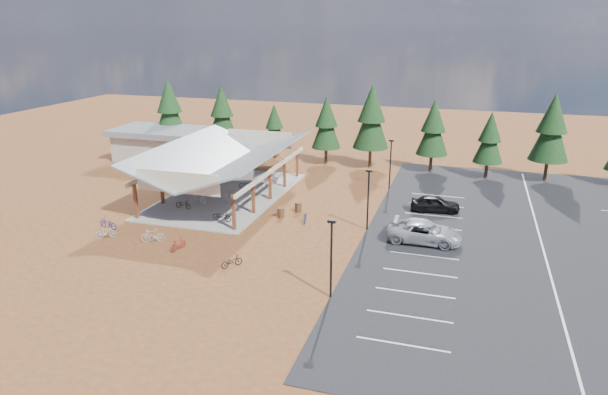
% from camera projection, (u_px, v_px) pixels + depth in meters
% --- Properties ---
extents(ground, '(140.00, 140.00, 0.00)m').
position_uv_depth(ground, '(302.00, 232.00, 44.33)').
color(ground, brown).
rests_on(ground, ground).
extents(asphalt_lot, '(27.00, 44.00, 0.04)m').
position_uv_depth(asphalt_lot, '(542.00, 244.00, 41.85)').
color(asphalt_lot, black).
rests_on(asphalt_lot, ground).
extents(concrete_pad, '(10.60, 18.60, 0.10)m').
position_uv_depth(concrete_pad, '(227.00, 195.00, 53.48)').
color(concrete_pad, gray).
rests_on(concrete_pad, ground).
extents(bike_pavilion, '(11.65, 19.40, 4.97)m').
position_uv_depth(bike_pavilion, '(225.00, 158.00, 52.31)').
color(bike_pavilion, '#5D291A').
rests_on(bike_pavilion, concrete_pad).
extents(outbuilding, '(11.00, 7.00, 3.90)m').
position_uv_depth(outbuilding, '(160.00, 143.00, 66.79)').
color(outbuilding, '#ADA593').
rests_on(outbuilding, ground).
extents(lamp_post_0, '(0.50, 0.25, 5.14)m').
position_uv_depth(lamp_post_0, '(331.00, 253.00, 32.92)').
color(lamp_post_0, black).
rests_on(lamp_post_0, ground).
extents(lamp_post_1, '(0.50, 0.25, 5.14)m').
position_uv_depth(lamp_post_1, '(368.00, 195.00, 43.82)').
color(lamp_post_1, black).
rests_on(lamp_post_1, ground).
extents(lamp_post_2, '(0.50, 0.25, 5.14)m').
position_uv_depth(lamp_post_2, '(390.00, 161.00, 54.71)').
color(lamp_post_2, black).
rests_on(lamp_post_2, ground).
extents(trash_bin_0, '(0.60, 0.60, 0.90)m').
position_uv_depth(trash_bin_0, '(281.00, 213.00, 47.38)').
color(trash_bin_0, '#492F1A').
rests_on(trash_bin_0, ground).
extents(trash_bin_1, '(0.60, 0.60, 0.90)m').
position_uv_depth(trash_bin_1, '(298.00, 207.00, 48.78)').
color(trash_bin_1, '#492F1A').
rests_on(trash_bin_1, ground).
extents(pine_0, '(4.12, 4.12, 9.59)m').
position_uv_depth(pine_0, '(169.00, 108.00, 68.79)').
color(pine_0, '#382314').
rests_on(pine_0, ground).
extents(pine_1, '(3.78, 3.78, 8.81)m').
position_uv_depth(pine_1, '(222.00, 113.00, 68.54)').
color(pine_1, '#382314').
rests_on(pine_1, ground).
extents(pine_2, '(2.92, 2.92, 6.79)m').
position_uv_depth(pine_2, '(274.00, 125.00, 66.89)').
color(pine_2, '#382314').
rests_on(pine_2, ground).
extents(pine_3, '(3.48, 3.48, 8.10)m').
position_uv_depth(pine_3, '(326.00, 123.00, 64.01)').
color(pine_3, '#382314').
rests_on(pine_3, ground).
extents(pine_4, '(4.16, 4.16, 9.68)m').
position_uv_depth(pine_4, '(372.00, 117.00, 62.08)').
color(pine_4, '#382314').
rests_on(pine_4, ground).
extents(pine_5, '(3.55, 3.55, 8.28)m').
position_uv_depth(pine_5, '(433.00, 128.00, 60.59)').
color(pine_5, '#382314').
rests_on(pine_5, ground).
extents(pine_6, '(3.15, 3.15, 7.34)m').
position_uv_depth(pine_6, '(490.00, 138.00, 58.10)').
color(pine_6, '#382314').
rests_on(pine_6, ground).
extents(pine_7, '(4.05, 4.05, 9.43)m').
position_uv_depth(pine_7, '(552.00, 128.00, 56.68)').
color(pine_7, '#382314').
rests_on(pine_7, ground).
extents(bike_0, '(1.68, 0.77, 0.85)m').
position_uv_depth(bike_0, '(183.00, 204.00, 49.35)').
color(bike_0, black).
rests_on(bike_0, concrete_pad).
extents(bike_1, '(1.83, 0.69, 1.07)m').
position_uv_depth(bike_1, '(198.00, 197.00, 50.86)').
color(bike_1, '#9B9FA3').
rests_on(bike_1, concrete_pad).
extents(bike_2, '(1.97, 1.20, 0.98)m').
position_uv_depth(bike_2, '(205.00, 188.00, 54.00)').
color(bike_2, navy).
rests_on(bike_2, concrete_pad).
extents(bike_3, '(1.70, 0.49, 1.02)m').
position_uv_depth(bike_3, '(230.00, 170.00, 60.15)').
color(bike_3, maroon).
rests_on(bike_3, concrete_pad).
extents(bike_4, '(1.84, 0.78, 0.94)m').
position_uv_depth(bike_4, '(222.00, 216.00, 46.19)').
color(bike_4, black).
rests_on(bike_4, concrete_pad).
extents(bike_5, '(1.85, 0.97, 1.07)m').
position_uv_depth(bike_5, '(229.00, 199.00, 50.43)').
color(bike_5, '#969A9E').
rests_on(bike_5, concrete_pad).
extents(bike_6, '(1.81, 0.82, 0.92)m').
position_uv_depth(bike_6, '(247.00, 185.00, 55.06)').
color(bike_6, '#1A329B').
rests_on(bike_6, concrete_pad).
extents(bike_7, '(1.72, 0.73, 1.00)m').
position_uv_depth(bike_7, '(271.00, 178.00, 57.39)').
color(bike_7, maroon).
rests_on(bike_7, concrete_pad).
extents(bike_9, '(1.63, 1.29, 0.99)m').
position_uv_depth(bike_9, '(106.00, 233.00, 42.80)').
color(bike_9, '#979AA0').
rests_on(bike_9, ground).
extents(bike_10, '(1.91, 0.99, 0.96)m').
position_uv_depth(bike_10, '(108.00, 223.00, 44.78)').
color(bike_10, navy).
rests_on(bike_10, ground).
extents(bike_11, '(0.82, 1.66, 0.96)m').
position_uv_depth(bike_11, '(178.00, 244.00, 40.62)').
color(bike_11, maroon).
rests_on(bike_11, ground).
extents(bike_12, '(1.45, 1.63, 0.85)m').
position_uv_depth(bike_12, '(232.00, 261.00, 37.84)').
color(bike_12, black).
rests_on(bike_12, ground).
extents(bike_13, '(1.92, 1.17, 1.12)m').
position_uv_depth(bike_13, '(153.00, 235.00, 42.04)').
color(bike_13, '#9DA1A5').
rests_on(bike_13, ground).
extents(bike_14, '(1.09, 1.93, 0.96)m').
position_uv_depth(bike_14, '(305.00, 216.00, 46.38)').
color(bike_14, navy).
rests_on(bike_14, ground).
extents(car_2, '(5.75, 2.69, 1.59)m').
position_uv_depth(car_2, '(424.00, 233.00, 41.87)').
color(car_2, '#95969B').
rests_on(car_2, asphalt_lot).
extents(car_3, '(4.76, 2.01, 1.37)m').
position_uv_depth(car_3, '(423.00, 228.00, 43.03)').
color(car_3, silver).
rests_on(car_3, asphalt_lot).
extents(car_4, '(4.52, 2.32, 1.47)m').
position_uv_depth(car_4, '(435.00, 204.00, 48.71)').
color(car_4, black).
rests_on(car_4, asphalt_lot).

